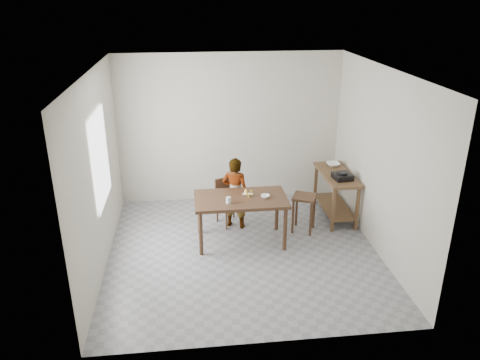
{
  "coord_description": "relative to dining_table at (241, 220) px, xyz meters",
  "views": [
    {
      "loc": [
        -0.75,
        -6.11,
        3.67
      ],
      "look_at": [
        0.0,
        0.4,
        1.0
      ],
      "focal_mm": 35.0,
      "sensor_mm": 36.0,
      "label": 1
    }
  ],
  "objects": [
    {
      "name": "glass_tumbler",
      "position": [
        -0.2,
        -0.17,
        0.42
      ],
      "size": [
        0.08,
        0.08,
        0.09
      ],
      "primitive_type": "cylinder",
      "rotation": [
        0.0,
        0.0,
        0.13
      ],
      "color": "silver",
      "rests_on": "dining_table"
    },
    {
      "name": "banana",
      "position": [
        0.12,
        0.07,
        0.41
      ],
      "size": [
        0.21,
        0.17,
        0.06
      ],
      "primitive_type": null,
      "rotation": [
        0.0,
        0.0,
        -0.29
      ],
      "color": "#FDE247",
      "rests_on": "dining_table"
    },
    {
      "name": "ceiling",
      "position": [
        0.0,
        -0.3,
        2.35
      ],
      "size": [
        4.0,
        4.0,
        0.04
      ],
      "primitive_type": "cube",
      "color": "white",
      "rests_on": "wall_back"
    },
    {
      "name": "wall_front",
      "position": [
        0.0,
        -2.32,
        0.98
      ],
      "size": [
        4.0,
        0.04,
        2.7
      ],
      "primitive_type": "cube",
      "color": "beige",
      "rests_on": "ground"
    },
    {
      "name": "serving_bowl",
      "position": [
        1.75,
        1.05,
        0.45
      ],
      "size": [
        0.24,
        0.24,
        0.06
      ],
      "primitive_type": "imported",
      "rotation": [
        0.0,
        0.0,
        0.03
      ],
      "color": "white",
      "rests_on": "prep_counter"
    },
    {
      "name": "dining_table",
      "position": [
        0.0,
        0.0,
        0.0
      ],
      "size": [
        1.4,
        0.8,
        0.75
      ],
      "primitive_type": null,
      "color": "#422A1A",
      "rests_on": "floor"
    },
    {
      "name": "dining_chair",
      "position": [
        -0.1,
        0.63,
        0.01
      ],
      "size": [
        0.49,
        0.49,
        0.78
      ],
      "primitive_type": null,
      "rotation": [
        0.0,
        0.0,
        0.42
      ],
      "color": "#422A1A",
      "rests_on": "floor"
    },
    {
      "name": "child",
      "position": [
        -0.03,
        0.52,
        0.23
      ],
      "size": [
        0.52,
        0.44,
        1.21
      ],
      "primitive_type": "imported",
      "rotation": [
        0.0,
        0.0,
        2.73
      ],
      "color": "white",
      "rests_on": "floor"
    },
    {
      "name": "wall_back",
      "position": [
        0.0,
        1.72,
        0.98
      ],
      "size": [
        4.0,
        0.04,
        2.7
      ],
      "primitive_type": "cube",
      "color": "beige",
      "rests_on": "ground"
    },
    {
      "name": "small_bowl",
      "position": [
        0.37,
        -0.03,
        0.4
      ],
      "size": [
        0.14,
        0.14,
        0.04
      ],
      "primitive_type": "imported",
      "rotation": [
        0.0,
        0.0,
        -0.09
      ],
      "color": "white",
      "rests_on": "dining_table"
    },
    {
      "name": "prep_counter",
      "position": [
        1.72,
        0.7,
        0.03
      ],
      "size": [
        0.5,
        1.2,
        0.8
      ],
      "primitive_type": null,
      "color": "brown",
      "rests_on": "floor"
    },
    {
      "name": "wall_left",
      "position": [
        -2.02,
        -0.3,
        0.98
      ],
      "size": [
        0.04,
        4.0,
        2.7
      ],
      "primitive_type": "cube",
      "color": "beige",
      "rests_on": "ground"
    },
    {
      "name": "gas_burner",
      "position": [
        1.72,
        0.44,
        0.47
      ],
      "size": [
        0.32,
        0.32,
        0.09
      ],
      "primitive_type": "cube",
      "rotation": [
        0.0,
        0.0,
        0.13
      ],
      "color": "black",
      "rests_on": "prep_counter"
    },
    {
      "name": "floor",
      "position": [
        0.0,
        -0.3,
        -0.4
      ],
      "size": [
        4.0,
        4.0,
        0.04
      ],
      "primitive_type": "cube",
      "color": "gray",
      "rests_on": "ground"
    },
    {
      "name": "wall_right",
      "position": [
        2.02,
        -0.3,
        0.98
      ],
      "size": [
        0.04,
        4.0,
        2.7
      ],
      "primitive_type": "cube",
      "color": "beige",
      "rests_on": "ground"
    },
    {
      "name": "stool",
      "position": [
        1.06,
        0.24,
        -0.07
      ],
      "size": [
        0.46,
        0.46,
        0.62
      ],
      "primitive_type": null,
      "rotation": [
        0.0,
        0.0,
        -0.43
      ],
      "color": "#422A1A",
      "rests_on": "floor"
    },
    {
      "name": "window_pane",
      "position": [
        -1.97,
        -0.1,
        1.12
      ],
      "size": [
        0.02,
        1.1,
        1.3
      ],
      "primitive_type": "cube",
      "color": "white",
      "rests_on": "wall_left"
    }
  ]
}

